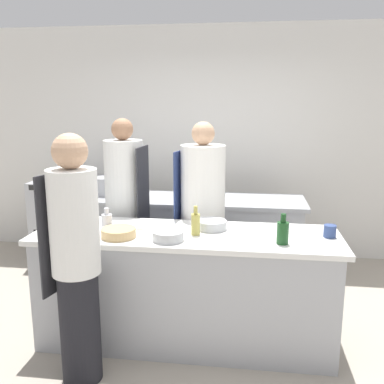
# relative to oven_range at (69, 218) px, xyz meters

# --- Properties ---
(ground_plane) EXTENTS (16.00, 16.00, 0.00)m
(ground_plane) POSITION_rel_oven_range_xyz_m (1.72, -1.71, -0.49)
(ground_plane) COLOR #A89E8E
(wall_back) EXTENTS (8.00, 0.06, 2.80)m
(wall_back) POSITION_rel_oven_range_xyz_m (1.72, 0.42, 0.91)
(wall_back) COLOR silver
(wall_back) RESTS_ON ground_plane
(prep_counter) EXTENTS (2.37, 0.74, 0.91)m
(prep_counter) POSITION_rel_oven_range_xyz_m (1.72, -1.71, -0.04)
(prep_counter) COLOR #A8AAAF
(prep_counter) RESTS_ON ground_plane
(pass_counter) EXTENTS (2.38, 0.68, 0.91)m
(pass_counter) POSITION_rel_oven_range_xyz_m (1.59, -0.50, -0.04)
(pass_counter) COLOR #A8AAAF
(pass_counter) RESTS_ON ground_plane
(oven_range) EXTENTS (0.71, 0.74, 0.98)m
(oven_range) POSITION_rel_oven_range_xyz_m (0.00, 0.00, 0.00)
(oven_range) COLOR #A8AAAF
(oven_range) RESTS_ON ground_plane
(chef_at_prep_near) EXTENTS (0.37, 0.35, 1.72)m
(chef_at_prep_near) POSITION_rel_oven_range_xyz_m (1.07, -2.31, 0.38)
(chef_at_prep_near) COLOR black
(chef_at_prep_near) RESTS_ON ground_plane
(chef_at_stove) EXTENTS (0.38, 0.36, 1.76)m
(chef_at_stove) POSITION_rel_oven_range_xyz_m (1.04, -1.07, 0.39)
(chef_at_stove) COLOR black
(chef_at_stove) RESTS_ON ground_plane
(chef_at_pass_far) EXTENTS (0.44, 0.42, 1.74)m
(chef_at_pass_far) POSITION_rel_oven_range_xyz_m (1.79, -1.15, 0.37)
(chef_at_pass_far) COLOR black
(chef_at_pass_far) RESTS_ON ground_plane
(bottle_olive_oil) EXTENTS (0.08, 0.08, 0.19)m
(bottle_olive_oil) POSITION_rel_oven_range_xyz_m (1.10, -1.74, 0.49)
(bottle_olive_oil) COLOR silver
(bottle_olive_oil) RESTS_ON prep_counter
(bottle_vinegar) EXTENTS (0.09, 0.09, 0.22)m
(bottle_vinegar) POSITION_rel_oven_range_xyz_m (2.44, -1.87, 0.50)
(bottle_vinegar) COLOR #19471E
(bottle_vinegar) RESTS_ON prep_counter
(bottle_wine) EXTENTS (0.07, 0.07, 0.23)m
(bottle_wine) POSITION_rel_oven_range_xyz_m (1.80, -1.75, 0.51)
(bottle_wine) COLOR #B2A84C
(bottle_wine) RESTS_ON prep_counter
(bottle_cooking_oil) EXTENTS (0.06, 0.06, 0.29)m
(bottle_cooking_oil) POSITION_rel_oven_range_xyz_m (0.62, -1.70, 0.53)
(bottle_cooking_oil) COLOR black
(bottle_cooking_oil) RESTS_ON prep_counter
(bottle_sauce) EXTENTS (0.09, 0.09, 0.32)m
(bottle_sauce) POSITION_rel_oven_range_xyz_m (0.71, -1.54, 0.54)
(bottle_sauce) COLOR #2D5175
(bottle_sauce) RESTS_ON prep_counter
(bowl_mixing_large) EXTENTS (0.23, 0.23, 0.07)m
(bowl_mixing_large) POSITION_rel_oven_range_xyz_m (1.62, -1.91, 0.45)
(bowl_mixing_large) COLOR #B7BABC
(bowl_mixing_large) RESTS_ON prep_counter
(bowl_prep_small) EXTENTS (0.24, 0.24, 0.07)m
(bowl_prep_small) POSITION_rel_oven_range_xyz_m (1.91, -1.58, 0.45)
(bowl_prep_small) COLOR #B7BABC
(bowl_prep_small) RESTS_ON prep_counter
(bowl_ceramic_blue) EXTENTS (0.26, 0.26, 0.07)m
(bowl_ceramic_blue) POSITION_rel_oven_range_xyz_m (1.23, -1.88, 0.45)
(bowl_ceramic_blue) COLOR tan
(bowl_ceramic_blue) RESTS_ON prep_counter
(bowl_wooden_salad) EXTENTS (0.25, 0.25, 0.07)m
(bowl_wooden_salad) POSITION_rel_oven_range_xyz_m (0.83, -1.69, 0.45)
(bowl_wooden_salad) COLOR #B7BABC
(bowl_wooden_salad) RESTS_ON prep_counter
(cup) EXTENTS (0.09, 0.09, 0.09)m
(cup) POSITION_rel_oven_range_xyz_m (2.81, -1.67, 0.46)
(cup) COLOR #33477F
(cup) RESTS_ON prep_counter
(cutting_board) EXTENTS (0.30, 0.27, 0.01)m
(cutting_board) POSITION_rel_oven_range_xyz_m (1.40, -1.56, 0.42)
(cutting_board) COLOR white
(cutting_board) RESTS_ON prep_counter
(stockpot) EXTENTS (0.27, 0.27, 0.19)m
(stockpot) POSITION_rel_oven_range_xyz_m (0.64, -0.45, 0.51)
(stockpot) COLOR #A8AAAF
(stockpot) RESTS_ON pass_counter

